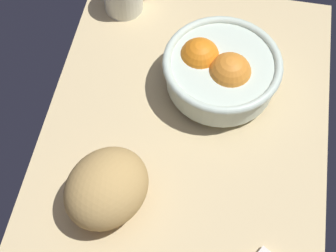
% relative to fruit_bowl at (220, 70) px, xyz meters
% --- Properties ---
extents(ground_plane, '(0.78, 0.53, 0.03)m').
position_rel_fruit_bowl_xyz_m(ground_plane, '(0.13, -0.05, -0.07)').
color(ground_plane, '#CFB683').
extents(fruit_bowl, '(0.23, 0.23, 0.10)m').
position_rel_fruit_bowl_xyz_m(fruit_bowl, '(0.00, 0.00, 0.00)').
color(fruit_bowl, silver).
rests_on(fruit_bowl, ground).
extents(bread_loaf, '(0.20, 0.19, 0.11)m').
position_rel_fruit_bowl_xyz_m(bread_loaf, '(0.27, -0.15, 0.00)').
color(bread_loaf, tan).
rests_on(bread_loaf, ground).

